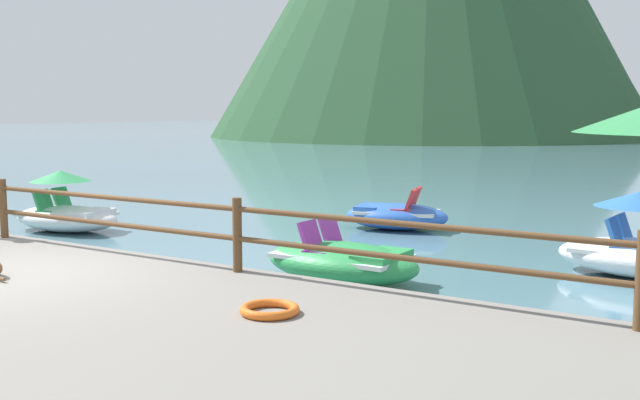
# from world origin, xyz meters

# --- Properties ---
(ground_plane) EXTENTS (200.00, 200.00, 0.00)m
(ground_plane) POSITION_xyz_m (0.00, 40.00, 0.00)
(ground_plane) COLOR slate
(dock_railing) EXTENTS (23.92, 0.12, 0.95)m
(dock_railing) POSITION_xyz_m (-0.00, 1.55, 0.98)
(dock_railing) COLOR brown
(dock_railing) RESTS_ON promenade_dock
(life_ring) EXTENTS (0.61, 0.61, 0.09)m
(life_ring) POSITION_xyz_m (3.87, 0.18, 0.45)
(life_ring) COLOR orange
(life_ring) RESTS_ON promenade_dock
(pedal_boat_0) EXTENTS (2.39, 1.37, 0.89)m
(pedal_boat_0) POSITION_xyz_m (2.96, 3.21, 0.30)
(pedal_boat_0) COLOR green
(pedal_boat_0) RESTS_ON ground
(pedal_boat_2) EXTENTS (2.51, 1.58, 1.23)m
(pedal_boat_2) POSITION_xyz_m (-4.03, 4.10, 0.41)
(pedal_boat_2) COLOR white
(pedal_boat_2) RESTS_ON ground
(pedal_boat_4) EXTENTS (2.34, 1.66, 0.87)m
(pedal_boat_4) POSITION_xyz_m (1.56, 7.83, 0.29)
(pedal_boat_4) COLOR blue
(pedal_boat_4) RESTS_ON ground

